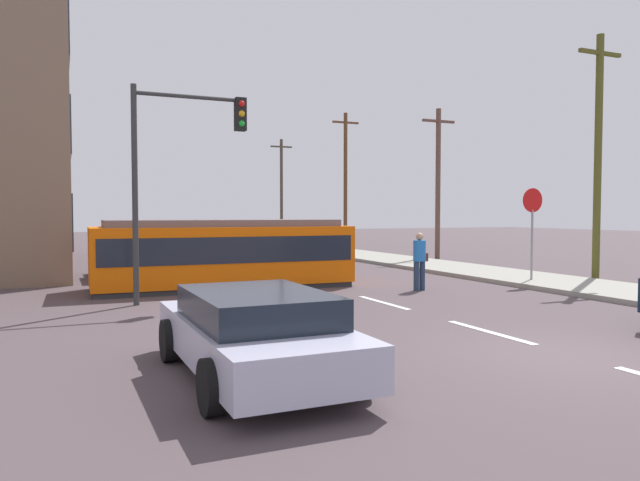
% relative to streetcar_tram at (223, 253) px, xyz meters
% --- Properties ---
extents(ground_plane, '(120.00, 120.00, 0.00)m').
position_rel_streetcar_tram_xyz_m(ground_plane, '(2.89, -0.56, -1.05)').
color(ground_plane, '#4E4145').
extents(sidewalk_curb_right, '(3.20, 36.00, 0.14)m').
position_rel_streetcar_tram_xyz_m(sidewalk_curb_right, '(9.69, -4.56, -0.98)').
color(sidewalk_curb_right, gray).
rests_on(sidewalk_curb_right, ground).
extents(lane_stripe_1, '(0.16, 2.40, 0.01)m').
position_rel_streetcar_tram_xyz_m(lane_stripe_1, '(2.89, -8.56, -1.05)').
color(lane_stripe_1, silver).
rests_on(lane_stripe_1, ground).
extents(lane_stripe_2, '(0.16, 2.40, 0.01)m').
position_rel_streetcar_tram_xyz_m(lane_stripe_2, '(2.89, -4.56, -1.05)').
color(lane_stripe_2, silver).
rests_on(lane_stripe_2, ground).
extents(lane_stripe_3, '(0.16, 2.40, 0.01)m').
position_rel_streetcar_tram_xyz_m(lane_stripe_3, '(2.89, 6.00, -1.05)').
color(lane_stripe_3, silver).
rests_on(lane_stripe_3, ground).
extents(lane_stripe_4, '(0.16, 2.40, 0.01)m').
position_rel_streetcar_tram_xyz_m(lane_stripe_4, '(2.89, 12.00, -1.05)').
color(lane_stripe_4, silver).
rests_on(lane_stripe_4, ground).
extents(streetcar_tram, '(7.58, 2.70, 2.04)m').
position_rel_streetcar_tram_xyz_m(streetcar_tram, '(0.00, 0.00, 0.00)').
color(streetcar_tram, '#F35F06').
rests_on(streetcar_tram, ground).
extents(city_bus, '(2.70, 5.95, 1.77)m').
position_rel_streetcar_tram_xyz_m(city_bus, '(2.05, 8.96, -0.03)').
color(city_bus, navy).
rests_on(city_bus, ground).
extents(pedestrian_crossing, '(0.51, 0.36, 1.67)m').
position_rel_streetcar_tram_xyz_m(pedestrian_crossing, '(5.04, -2.88, -0.11)').
color(pedestrian_crossing, navy).
rests_on(pedestrian_crossing, ground).
extents(parked_sedan_near, '(2.06, 4.39, 1.19)m').
position_rel_streetcar_tram_xyz_m(parked_sedan_near, '(-2.05, -9.76, -0.43)').
color(parked_sedan_near, silver).
rests_on(parked_sedan_near, ground).
extents(parked_sedan_mid, '(2.06, 4.41, 1.19)m').
position_rel_streetcar_tram_xyz_m(parked_sedan_mid, '(-2.35, 3.96, -0.43)').
color(parked_sedan_mid, maroon).
rests_on(parked_sedan_mid, ground).
extents(stop_sign, '(0.76, 0.07, 2.88)m').
position_rel_streetcar_tram_xyz_m(stop_sign, '(9.21, -2.89, 1.14)').
color(stop_sign, gray).
rests_on(stop_sign, sidewalk_curb_right).
extents(traffic_light_mast, '(2.84, 0.33, 5.31)m').
position_rel_streetcar_tram_xyz_m(traffic_light_mast, '(-1.71, -2.51, 2.65)').
color(traffic_light_mast, '#333333').
rests_on(traffic_light_mast, ground).
extents(utility_pole_near, '(1.80, 0.24, 8.08)m').
position_rel_streetcar_tram_xyz_m(utility_pole_near, '(11.85, -3.00, 3.17)').
color(utility_pole_near, '#51511F').
rests_on(utility_pole_near, ground).
extents(utility_pole_mid, '(1.80, 0.24, 7.28)m').
position_rel_streetcar_tram_xyz_m(utility_pole_mid, '(12.39, 6.88, 2.76)').
color(utility_pole_mid, brown).
rests_on(utility_pole_mid, ground).
extents(utility_pole_far, '(1.80, 0.24, 8.58)m').
position_rel_streetcar_tram_xyz_m(utility_pole_far, '(12.19, 16.74, 3.42)').
color(utility_pole_far, brown).
rests_on(utility_pole_far, ground).
extents(utility_pole_distant, '(1.80, 0.24, 8.20)m').
position_rel_streetcar_tram_xyz_m(utility_pole_distant, '(11.95, 28.07, 3.23)').
color(utility_pole_distant, '#4D4335').
rests_on(utility_pole_distant, ground).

